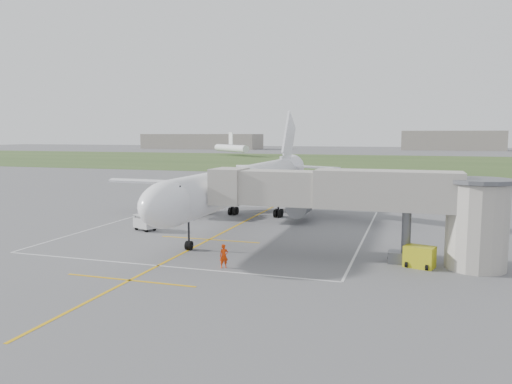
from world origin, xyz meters
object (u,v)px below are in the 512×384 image
(jet_bridge, at_px, (377,202))
(airliner, at_px, (246,183))
(gpu_unit, at_px, (419,257))
(ramp_worker_nose, at_px, (224,256))
(ramp_worker_wing, at_px, (185,209))
(baggage_cart, at_px, (145,222))

(jet_bridge, bearing_deg, airliner, 137.81)
(jet_bridge, xyz_separation_m, gpu_unit, (3.30, -0.88, -3.95))
(gpu_unit, height_order, ramp_worker_nose, ramp_worker_nose)
(airliner, height_order, ramp_worker_nose, airliner)
(airliner, relative_size, ramp_worker_wing, 25.06)
(ramp_worker_nose, xyz_separation_m, ramp_worker_wing, (-13.18, 20.72, 0.03))
(gpu_unit, xyz_separation_m, ramp_worker_wing, (-27.17, 16.07, 0.13))
(airliner, bearing_deg, gpu_unit, -38.49)
(ramp_worker_nose, bearing_deg, gpu_unit, -14.98)
(baggage_cart, relative_size, ramp_worker_wing, 1.47)
(jet_bridge, distance_m, ramp_worker_wing, 28.55)
(ramp_worker_nose, bearing_deg, ramp_worker_wing, 89.07)
(baggage_cart, bearing_deg, airliner, 70.82)
(airliner, distance_m, ramp_worker_nose, 20.71)
(jet_bridge, height_order, ramp_worker_wing, jet_bridge)
(airliner, bearing_deg, ramp_worker_wing, 173.42)
(ramp_worker_nose, height_order, ramp_worker_wing, ramp_worker_wing)
(airliner, xyz_separation_m, ramp_worker_nose, (5.03, -19.78, -3.49))
(gpu_unit, distance_m, baggage_cart, 27.95)
(ramp_worker_wing, bearing_deg, baggage_cart, 147.15)
(ramp_worker_wing, bearing_deg, jet_bridge, -155.34)
(jet_bridge, height_order, baggage_cart, jet_bridge)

